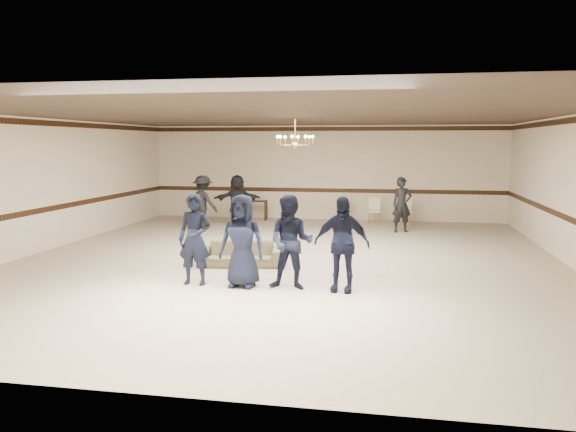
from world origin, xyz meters
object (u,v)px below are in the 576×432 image
boy_d (342,244)px  settee (241,253)px  boy_a (195,239)px  boy_c (291,242)px  adult_left (203,202)px  banquet_chair_right (406,212)px  banquet_chair_mid (374,211)px  console_table (256,210)px  chandelier (295,131)px  banquet_chair_left (343,210)px  adult_mid (237,200)px  boy_b (242,241)px  adult_right (402,205)px

boy_d → settee: boy_d is taller
boy_a → boy_c: 1.80m
boy_c → adult_left: (-3.96, 6.75, -0.03)m
settee → banquet_chair_right: banquet_chair_right is taller
banquet_chair_mid → console_table: banquet_chair_mid is taller
chandelier → banquet_chair_left: chandelier is taller
adult_mid → banquet_chair_left: (3.25, 1.21, -0.39)m
boy_a → boy_d: (2.70, 0.00, 0.00)m
banquet_chair_mid → banquet_chair_right: size_ratio=1.00×
banquet_chair_mid → console_table: (-4.00, 0.20, -0.09)m
adult_mid → console_table: bearing=-118.3°
chandelier → boy_b: bearing=-96.1°
adult_mid → console_table: 1.50m
boy_d → banquet_chair_left: size_ratio=2.00×
banquet_chair_left → banquet_chair_mid: bearing=4.5°
banquet_chair_left → banquet_chair_right: bearing=4.5°
adult_mid → adult_right: size_ratio=1.00×
boy_b → banquet_chair_right: (3.09, 8.65, -0.42)m
boy_b → banquet_chair_left: size_ratio=2.00×
adult_mid → banquet_chair_mid: size_ratio=1.92×
boy_b → boy_c: (0.90, 0.00, 0.00)m
adult_mid → banquet_chair_left: adult_mid is taller
banquet_chair_right → adult_mid: bearing=-165.5°
boy_c → boy_a: bearing=-178.2°
boy_b → banquet_chair_left: 8.73m
boy_a → banquet_chair_left: size_ratio=2.00×
adult_right → boy_d: bearing=-118.8°
boy_c → banquet_chair_right: boy_c is taller
boy_a → settee: boy_a is taller
chandelier → boy_a: (-1.27, -3.47, -2.03)m
chandelier → banquet_chair_left: (0.72, 5.18, -2.45)m
settee → adult_mid: (-1.66, 5.71, 0.55)m
boy_d → chandelier: bearing=117.6°
boy_b → banquet_chair_left: bearing=86.7°
banquet_chair_left → boy_d: bearing=-80.8°
banquet_chair_left → console_table: 3.01m
chandelier → boy_c: bearing=-81.4°
boy_b → settee: 1.90m
banquet_chair_right → banquet_chair_mid: bearing=-178.5°
boy_a → banquet_chair_mid: bearing=72.1°
chandelier → adult_right: bearing=54.3°
console_table → settee: bearing=-84.0°
boy_d → banquet_chair_right: boy_d is taller
boy_a → banquet_chair_right: size_ratio=2.00×
settee → banquet_chair_left: size_ratio=2.13×
banquet_chair_right → console_table: 5.00m
chandelier → console_table: size_ratio=1.18×
boy_d → console_table: 9.61m
boy_d → console_table: size_ratio=2.11×
boy_b → console_table: (-1.91, 8.85, -0.51)m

